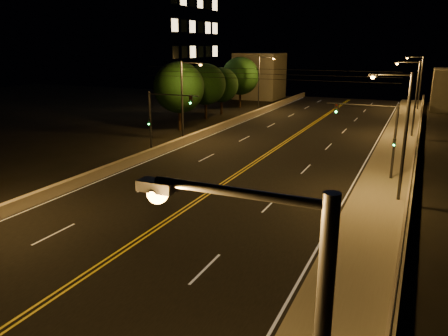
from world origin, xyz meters
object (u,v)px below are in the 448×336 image
at_px(streetlight_6, 261,80).
at_px(tree_0, 179,87).
at_px(streetlight_1, 401,129).
at_px(tree_2, 221,85).
at_px(traffic_signal_right, 380,132).
at_px(tree_3, 240,76).
at_px(streetlight_2, 413,94).
at_px(tree_1, 205,84).
at_px(streetlight_5, 185,95).
at_px(traffic_signal_left, 160,115).
at_px(streetlight_3, 418,79).
at_px(building_tower, 126,16).

distance_m(streetlight_6, tree_0, 18.68).
bearing_deg(tree_0, streetlight_1, -32.70).
bearing_deg(tree_2, traffic_signal_right, -45.63).
bearing_deg(tree_2, streetlight_1, -48.84).
distance_m(tree_0, tree_3, 20.73).
bearing_deg(streetlight_2, streetlight_1, -90.00).
distance_m(streetlight_1, streetlight_2, 22.15).
height_order(streetlight_6, tree_1, streetlight_6).
height_order(streetlight_6, tree_2, streetlight_6).
bearing_deg(tree_1, tree_2, 88.14).
xyz_separation_m(streetlight_5, tree_2, (-4.18, 18.00, -0.56)).
xyz_separation_m(traffic_signal_left, tree_2, (-5.32, 24.57, 0.56)).
height_order(streetlight_1, streetlight_5, same).
relative_size(tree_0, tree_3, 1.00).
height_order(streetlight_1, streetlight_6, same).
height_order(streetlight_2, streetlight_5, same).
relative_size(streetlight_3, traffic_signal_left, 1.42).
relative_size(streetlight_2, tree_2, 1.22).
height_order(streetlight_2, traffic_signal_left, streetlight_2).
xyz_separation_m(streetlight_6, tree_3, (-4.29, 2.34, 0.26)).
distance_m(building_tower, tree_3, 19.52).
bearing_deg(tree_3, streetlight_6, -28.54).
bearing_deg(tree_3, building_tower, -154.54).
xyz_separation_m(traffic_signal_right, tree_3, (-24.14, 31.91, 1.38)).
bearing_deg(streetlight_1, streetlight_2, 90.00).
xyz_separation_m(streetlight_3, traffic_signal_right, (-1.54, -39.92, -1.11)).
xyz_separation_m(streetlight_1, building_tower, (-41.37, 29.12, 9.15)).
relative_size(streetlight_3, tree_3, 1.02).
bearing_deg(tree_3, traffic_signal_left, -80.34).
relative_size(streetlight_2, tree_0, 1.03).
bearing_deg(tree_0, tree_3, 92.60).
xyz_separation_m(streetlight_2, tree_3, (-25.68, 14.44, 0.26)).
bearing_deg(streetlight_6, building_tower, -165.59).
xyz_separation_m(tree_0, tree_2, (-0.83, 13.37, -0.80)).
bearing_deg(building_tower, streetlight_1, -35.14).
distance_m(streetlight_6, tree_3, 4.89).
bearing_deg(streetlight_2, tree_2, 164.48).
xyz_separation_m(traffic_signal_right, tree_0, (-23.20, 11.20, 1.36)).
height_order(building_tower, tree_1, building_tower).
relative_size(streetlight_1, streetlight_3, 1.00).
xyz_separation_m(streetlight_1, traffic_signal_left, (-20.25, 4.68, -1.11)).
height_order(streetlight_3, building_tower, building_tower).
relative_size(streetlight_2, tree_1, 1.10).
height_order(tree_0, tree_2, tree_0).
relative_size(streetlight_5, tree_3, 1.02).
xyz_separation_m(building_tower, tree_1, (15.65, -4.56, -9.26)).
xyz_separation_m(streetlight_2, traffic_signal_left, (-20.25, -17.47, -1.11)).
distance_m(traffic_signal_right, tree_2, 34.38).
height_order(streetlight_3, traffic_signal_left, streetlight_3).
height_order(traffic_signal_right, building_tower, building_tower).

